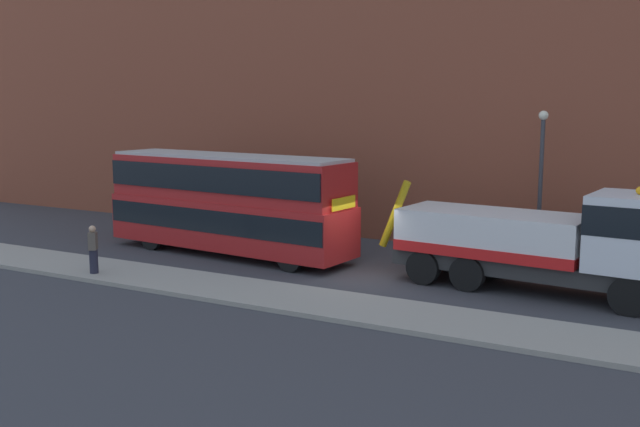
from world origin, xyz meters
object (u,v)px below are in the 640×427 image
object	(u,v)px
street_lamp	(541,174)
pedestrian_onlooker	(93,250)
double_decker_bus	(228,200)
recovery_tow_truck	(546,240)

from	to	relation	value
street_lamp	pedestrian_onlooker	bearing A→B (deg)	-143.55
pedestrian_onlooker	street_lamp	world-z (taller)	street_lamp
double_decker_bus	recovery_tow_truck	bearing A→B (deg)	4.96
recovery_tow_truck	pedestrian_onlooker	distance (m)	15.45
double_decker_bus	pedestrian_onlooker	size ratio (longest dim) A/B	6.54
pedestrian_onlooker	street_lamp	size ratio (longest dim) A/B	0.29
recovery_tow_truck	double_decker_bus	bearing A→B (deg)	-175.04
recovery_tow_truck	double_decker_bus	world-z (taller)	double_decker_bus
double_decker_bus	pedestrian_onlooker	world-z (taller)	double_decker_bus
pedestrian_onlooker	street_lamp	distance (m)	16.67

